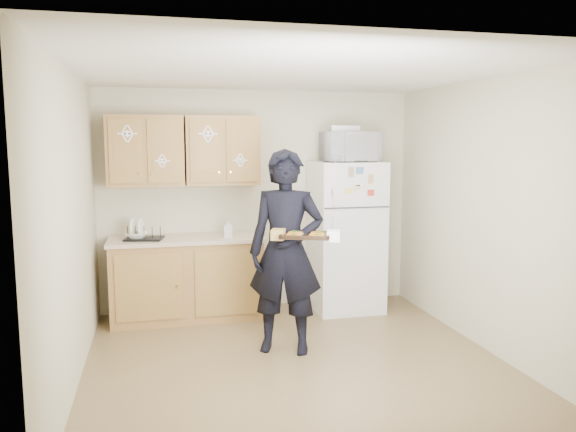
{
  "coord_description": "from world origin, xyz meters",
  "views": [
    {
      "loc": [
        -1.15,
        -4.58,
        1.92
      ],
      "look_at": [
        0.04,
        0.45,
        1.24
      ],
      "focal_mm": 35.0,
      "sensor_mm": 36.0,
      "label": 1
    }
  ],
  "objects_px": {
    "person": "(286,252)",
    "dish_rack": "(144,232)",
    "refrigerator": "(346,236)",
    "baking_tray": "(306,236)",
    "microwave": "(350,147)"
  },
  "relations": [
    {
      "from": "refrigerator",
      "to": "baking_tray",
      "type": "relative_size",
      "value": 4.04
    },
    {
      "from": "person",
      "to": "baking_tray",
      "type": "xyz_separation_m",
      "value": [
        0.11,
        -0.28,
        0.19
      ]
    },
    {
      "from": "person",
      "to": "microwave",
      "type": "xyz_separation_m",
      "value": [
        0.98,
        1.09,
        0.94
      ]
    },
    {
      "from": "person",
      "to": "baking_tray",
      "type": "height_order",
      "value": "person"
    },
    {
      "from": "person",
      "to": "baking_tray",
      "type": "bearing_deg",
      "value": -46.73
    },
    {
      "from": "dish_rack",
      "to": "refrigerator",
      "type": "bearing_deg",
      "value": -0.15
    },
    {
      "from": "refrigerator",
      "to": "baking_tray",
      "type": "distance_m",
      "value": 1.68
    },
    {
      "from": "dish_rack",
      "to": "person",
      "type": "bearing_deg",
      "value": -41.99
    },
    {
      "from": "microwave",
      "to": "refrigerator",
      "type": "bearing_deg",
      "value": 101.6
    },
    {
      "from": "baking_tray",
      "to": "dish_rack",
      "type": "relative_size",
      "value": 1.11
    },
    {
      "from": "dish_rack",
      "to": "baking_tray",
      "type": "bearing_deg",
      "value": -45.85
    },
    {
      "from": "refrigerator",
      "to": "dish_rack",
      "type": "relative_size",
      "value": 4.48
    },
    {
      "from": "person",
      "to": "dish_rack",
      "type": "bearing_deg",
      "value": 159.64
    },
    {
      "from": "person",
      "to": "dish_rack",
      "type": "xyz_separation_m",
      "value": [
        -1.27,
        1.14,
        0.05
      ]
    },
    {
      "from": "refrigerator",
      "to": "person",
      "type": "height_order",
      "value": "person"
    }
  ]
}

